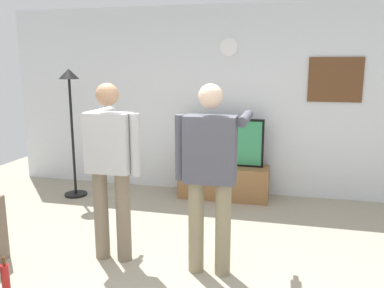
{
  "coord_description": "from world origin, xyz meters",
  "views": [
    {
      "loc": [
        0.99,
        -2.73,
        1.86
      ],
      "look_at": [
        0.06,
        1.2,
        1.05
      ],
      "focal_mm": 36.82,
      "sensor_mm": 36.0,
      "label": 1
    }
  ],
  "objects_px": {
    "framed_picture": "(335,80)",
    "floor_lamp": "(71,106)",
    "person_standing_nearer_lamp": "(111,162)",
    "person_standing_nearer_couch": "(210,168)",
    "television": "(225,142)",
    "tv_stand": "(224,182)",
    "wall_clock": "(229,47)",
    "beverage_bottle": "(6,280)"
  },
  "relations": [
    {
      "from": "framed_picture",
      "to": "person_standing_nearer_lamp",
      "type": "height_order",
      "value": "framed_picture"
    },
    {
      "from": "tv_stand",
      "to": "floor_lamp",
      "type": "distance_m",
      "value": 2.4
    },
    {
      "from": "tv_stand",
      "to": "framed_picture",
      "type": "relative_size",
      "value": 1.8
    },
    {
      "from": "tv_stand",
      "to": "television",
      "type": "bearing_deg",
      "value": 90.0
    },
    {
      "from": "framed_picture",
      "to": "beverage_bottle",
      "type": "height_order",
      "value": "framed_picture"
    },
    {
      "from": "wall_clock",
      "to": "framed_picture",
      "type": "bearing_deg",
      "value": 0.2
    },
    {
      "from": "person_standing_nearer_lamp",
      "to": "person_standing_nearer_couch",
      "type": "xyz_separation_m",
      "value": [
        0.96,
        -0.04,
        0.01
      ]
    },
    {
      "from": "wall_clock",
      "to": "person_standing_nearer_couch",
      "type": "distance_m",
      "value": 2.62
    },
    {
      "from": "television",
      "to": "person_standing_nearer_lamp",
      "type": "distance_m",
      "value": 2.21
    },
    {
      "from": "framed_picture",
      "to": "person_standing_nearer_couch",
      "type": "distance_m",
      "value": 2.76
    },
    {
      "from": "person_standing_nearer_couch",
      "to": "television",
      "type": "bearing_deg",
      "value": 95.26
    },
    {
      "from": "television",
      "to": "framed_picture",
      "type": "height_order",
      "value": "framed_picture"
    },
    {
      "from": "framed_picture",
      "to": "floor_lamp",
      "type": "distance_m",
      "value": 3.63
    },
    {
      "from": "tv_stand",
      "to": "wall_clock",
      "type": "xyz_separation_m",
      "value": [
        -0.0,
        0.29,
        1.88
      ]
    },
    {
      "from": "tv_stand",
      "to": "framed_picture",
      "type": "xyz_separation_m",
      "value": [
        1.44,
        0.3,
        1.44
      ]
    },
    {
      "from": "wall_clock",
      "to": "framed_picture",
      "type": "relative_size",
      "value": 0.35
    },
    {
      "from": "tv_stand",
      "to": "framed_picture",
      "type": "height_order",
      "value": "framed_picture"
    },
    {
      "from": "person_standing_nearer_lamp",
      "to": "person_standing_nearer_couch",
      "type": "height_order",
      "value": "person_standing_nearer_couch"
    },
    {
      "from": "person_standing_nearer_couch",
      "to": "beverage_bottle",
      "type": "xyz_separation_m",
      "value": [
        -1.54,
        -0.78,
        -0.83
      ]
    },
    {
      "from": "television",
      "to": "framed_picture",
      "type": "distance_m",
      "value": 1.7
    },
    {
      "from": "beverage_bottle",
      "to": "tv_stand",
      "type": "bearing_deg",
      "value": 64.62
    },
    {
      "from": "wall_clock",
      "to": "person_standing_nearer_lamp",
      "type": "height_order",
      "value": "wall_clock"
    },
    {
      "from": "wall_clock",
      "to": "floor_lamp",
      "type": "distance_m",
      "value": 2.36
    },
    {
      "from": "television",
      "to": "beverage_bottle",
      "type": "distance_m",
      "value": 3.25
    },
    {
      "from": "floor_lamp",
      "to": "television",
      "type": "bearing_deg",
      "value": 11.85
    },
    {
      "from": "tv_stand",
      "to": "floor_lamp",
      "type": "xyz_separation_m",
      "value": [
        -2.11,
        -0.4,
        1.07
      ]
    },
    {
      "from": "tv_stand",
      "to": "wall_clock",
      "type": "distance_m",
      "value": 1.9
    },
    {
      "from": "floor_lamp",
      "to": "person_standing_nearer_lamp",
      "type": "height_order",
      "value": "floor_lamp"
    },
    {
      "from": "framed_picture",
      "to": "floor_lamp",
      "type": "bearing_deg",
      "value": -168.98
    },
    {
      "from": "person_standing_nearer_lamp",
      "to": "tv_stand",
      "type": "bearing_deg",
      "value": 69.24
    },
    {
      "from": "beverage_bottle",
      "to": "television",
      "type": "bearing_deg",
      "value": 64.98
    },
    {
      "from": "framed_picture",
      "to": "person_standing_nearer_couch",
      "type": "height_order",
      "value": "framed_picture"
    },
    {
      "from": "floor_lamp",
      "to": "beverage_bottle",
      "type": "relative_size",
      "value": 5.26
    },
    {
      "from": "television",
      "to": "floor_lamp",
      "type": "xyz_separation_m",
      "value": [
        -2.11,
        -0.44,
        0.5
      ]
    },
    {
      "from": "wall_clock",
      "to": "television",
      "type": "bearing_deg",
      "value": -90.0
    },
    {
      "from": "tv_stand",
      "to": "person_standing_nearer_couch",
      "type": "relative_size",
      "value": 0.74
    },
    {
      "from": "wall_clock",
      "to": "beverage_bottle",
      "type": "relative_size",
      "value": 0.72
    },
    {
      "from": "wall_clock",
      "to": "tv_stand",
      "type": "bearing_deg",
      "value": -90.0
    },
    {
      "from": "person_standing_nearer_couch",
      "to": "framed_picture",
      "type": "bearing_deg",
      "value": 62.16
    },
    {
      "from": "person_standing_nearer_lamp",
      "to": "floor_lamp",
      "type": "bearing_deg",
      "value": 129.57
    },
    {
      "from": "floor_lamp",
      "to": "framed_picture",
      "type": "bearing_deg",
      "value": 11.02
    },
    {
      "from": "tv_stand",
      "to": "floor_lamp",
      "type": "bearing_deg",
      "value": -169.37
    }
  ]
}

